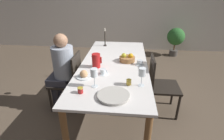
% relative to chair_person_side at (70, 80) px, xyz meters
% --- Properties ---
extents(ground_plane, '(20.00, 20.00, 0.00)m').
position_rel_chair_person_side_xyz_m(ground_plane, '(0.66, 0.09, -0.47)').
color(ground_plane, brown).
extents(wall_back, '(10.00, 0.06, 2.60)m').
position_rel_chair_person_side_xyz_m(wall_back, '(0.66, 2.97, 0.83)').
color(wall_back, silver).
rests_on(wall_back, ground_plane).
extents(dining_table, '(0.95, 2.18, 0.72)m').
position_rel_chair_person_side_xyz_m(dining_table, '(0.66, 0.09, 0.18)').
color(dining_table, silver).
rests_on(dining_table, ground_plane).
extents(chair_person_side, '(0.42, 0.42, 0.87)m').
position_rel_chair_person_side_xyz_m(chair_person_side, '(0.00, 0.00, 0.00)').
color(chair_person_side, black).
rests_on(chair_person_side, ground_plane).
extents(chair_opposite, '(0.42, 0.42, 0.87)m').
position_rel_chair_person_side_xyz_m(chair_opposite, '(1.33, -0.00, 0.00)').
color(chair_opposite, black).
rests_on(chair_opposite, ground_plane).
extents(person_seated, '(0.39, 0.41, 1.17)m').
position_rel_chair_person_side_xyz_m(person_seated, '(-0.08, -0.02, 0.22)').
color(person_seated, '#33333D').
rests_on(person_seated, ground_plane).
extents(red_pitcher, '(0.14, 0.11, 0.19)m').
position_rel_chair_person_side_xyz_m(red_pitcher, '(0.43, -0.07, 0.36)').
color(red_pitcher, red).
rests_on(red_pitcher, dining_table).
extents(wine_glass_water, '(0.08, 0.08, 0.22)m').
position_rel_chair_person_side_xyz_m(wine_glass_water, '(0.50, -0.58, 0.42)').
color(wine_glass_water, white).
rests_on(wine_glass_water, dining_table).
extents(wine_glass_juice, '(0.08, 0.08, 0.22)m').
position_rel_chair_person_side_xyz_m(wine_glass_juice, '(1.02, -0.51, 0.42)').
color(wine_glass_juice, white).
rests_on(wine_glass_juice, dining_table).
extents(teacup_near_person, '(0.13, 0.13, 0.07)m').
position_rel_chair_person_side_xyz_m(teacup_near_person, '(0.55, -0.27, 0.29)').
color(teacup_near_person, silver).
rests_on(teacup_near_person, dining_table).
extents(teacup_across, '(0.13, 0.13, 0.07)m').
position_rel_chair_person_side_xyz_m(teacup_across, '(1.02, 0.07, 0.29)').
color(teacup_across, silver).
rests_on(teacup_across, dining_table).
extents(serving_tray, '(0.33, 0.33, 0.03)m').
position_rel_chair_person_side_xyz_m(serving_tray, '(0.73, -0.76, 0.27)').
color(serving_tray, '#B7B2A8').
rests_on(serving_tray, dining_table).
extents(bread_plate, '(0.19, 0.19, 0.10)m').
position_rel_chair_person_side_xyz_m(bread_plate, '(0.33, -0.37, 0.29)').
color(bread_plate, silver).
rests_on(bread_plate, dining_table).
extents(jam_jar_amber, '(0.06, 0.06, 0.06)m').
position_rel_chair_person_side_xyz_m(jam_jar_amber, '(0.38, -0.72, 0.29)').
color(jam_jar_amber, '#A81E1E').
rests_on(jam_jar_amber, dining_table).
extents(jam_jar_red, '(0.06, 0.06, 0.06)m').
position_rel_chair_person_side_xyz_m(jam_jar_red, '(0.88, -0.50, 0.29)').
color(jam_jar_red, gold).
rests_on(jam_jar_red, dining_table).
extents(fruit_bowl, '(0.23, 0.23, 0.13)m').
position_rel_chair_person_side_xyz_m(fruit_bowl, '(0.85, 0.19, 0.30)').
color(fruit_bowl, '#9E6B3D').
rests_on(fruit_bowl, dining_table).
extents(candlestick_tall, '(0.06, 0.06, 0.33)m').
position_rel_chair_person_side_xyz_m(candlestick_tall, '(0.42, 0.90, 0.39)').
color(candlestick_tall, black).
rests_on(candlestick_tall, dining_table).
extents(potted_plant, '(0.45, 0.45, 0.76)m').
position_rel_chair_person_side_xyz_m(potted_plant, '(2.11, 2.47, 0.03)').
color(potted_plant, '#4C4742').
rests_on(potted_plant, ground_plane).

